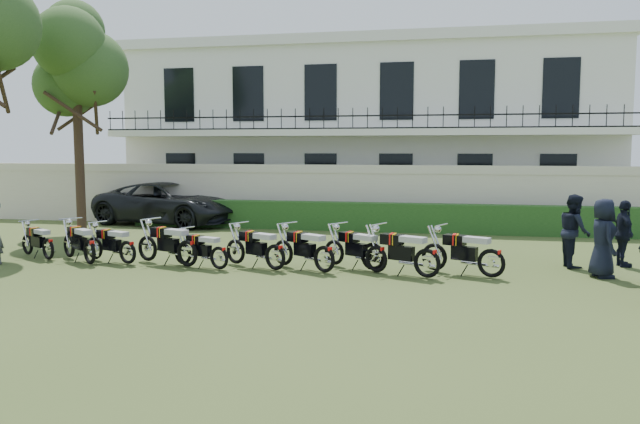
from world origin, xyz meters
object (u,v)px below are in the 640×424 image
Objects in this scene: motorcycle_0 at (48,244)px; officer_3 at (603,238)px; motorcycle_6 at (324,252)px; tree_west_near at (76,60)px; suv at (169,203)px; motorcycle_3 at (187,247)px; motorcycle_8 at (427,256)px; motorcycle_1 at (89,246)px; motorcycle_9 at (492,256)px; officer_5 at (624,234)px; motorcycle_4 at (219,252)px; officer_4 at (574,231)px; motorcycle_5 at (275,251)px; motorcycle_2 at (127,247)px; motorcycle_7 at (377,252)px.

officer_3 is at bearing -57.91° from motorcycle_0.
motorcycle_6 is (7.35, -0.22, 0.06)m from motorcycle_0.
tree_west_near is 1.37× the size of suv.
motorcycle_3 is 5.77m from motorcycle_8.
motorcycle_1 is 0.93× the size of motorcycle_6.
motorcycle_9 is 3.92m from officer_5.
motorcycle_3 is 1.18× the size of motorcycle_4.
officer_4 is at bearing 97.57° from officer_5.
motorcycle_8 is at bearing -116.85° from suv.
motorcycle_5 is at bearing 98.99° from officer_5.
motorcycle_1 is at bearing 95.16° from officer_4.
motorcycle_6 is 1.07× the size of officer_5.
officer_4 is (13.49, -5.99, 0.09)m from suv.
motorcycle_8 is at bearing 127.71° from motorcycle_9.
motorcycle_9 reaches higher than motorcycle_1.
suv is (-2.65, 7.98, 0.34)m from motorcycle_2.
motorcycle_7 is 0.30× the size of suv.
motorcycle_9 is 0.33× the size of suv.
officer_5 is (14.37, 2.14, 0.38)m from motorcycle_0.
officer_4 is (8.35, 2.17, 0.46)m from motorcycle_4.
tree_west_near is 4.16× the size of motorcycle_9.
officer_5 reaches higher than motorcycle_5.
motorcycle_9 is 13.86m from suv.
officer_5 is (16.74, -3.14, -5.07)m from tree_west_near.
suv is 15.62m from officer_3.
motorcycle_6 is 6.18m from officer_4.
motorcycle_9 is 1.06× the size of officer_3.
motorcycle_0 is at bearing 107.07° from motorcycle_2.
motorcycle_2 is 3.83m from motorcycle_5.
officer_5 reaches higher than motorcycle_8.
motorcycle_2 reaches higher than motorcycle_0.
motorcycle_1 is 0.84× the size of motorcycle_3.
motorcycle_1 is at bearing 111.43° from motorcycle_4.
suv reaches higher than motorcycle_2.
tree_west_near is 4.40× the size of officer_4.
motorcycle_4 is at bearing -73.62° from motorcycle_2.
suv is 3.22× the size of officer_4.
officer_5 is (5.84, 2.06, 0.33)m from motorcycle_7.
motorcycle_1 is (1.42, -0.38, 0.05)m from motorcycle_0.
motorcycle_1 is 0.96× the size of motorcycle_7.
tree_west_near is at bearing 70.17° from motorcycle_3.
officer_3 is (13.88, -7.16, 0.09)m from suv.
motorcycle_4 is at bearing -53.51° from motorcycle_1.
suv is (-0.32, 7.83, 0.36)m from motorcycle_0.
motorcycle_8 is 0.33× the size of suv.
motorcycle_3 is 2.22m from motorcycle_5.
officer_5 is (7.02, 2.35, 0.32)m from motorcycle_6.
officer_3 is at bearing -50.09° from motorcycle_8.
tree_west_near is 15.44m from motorcycle_9.
officer_3 reaches higher than motorcycle_1.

